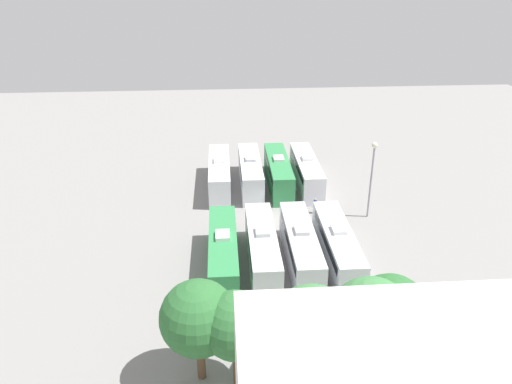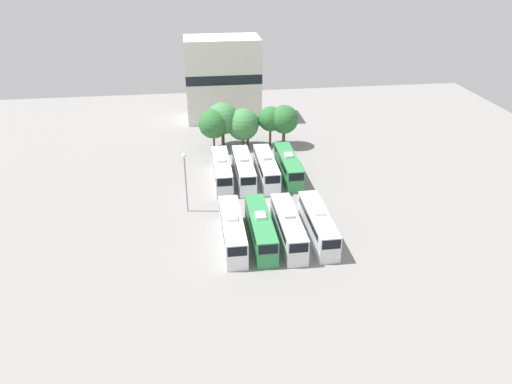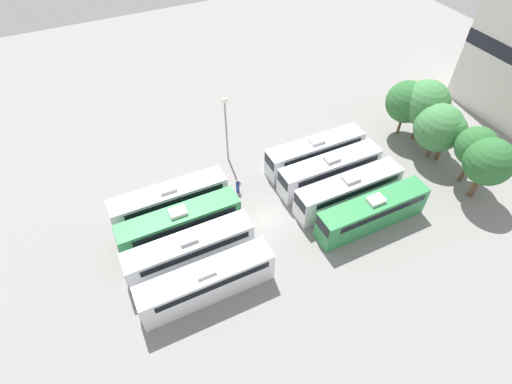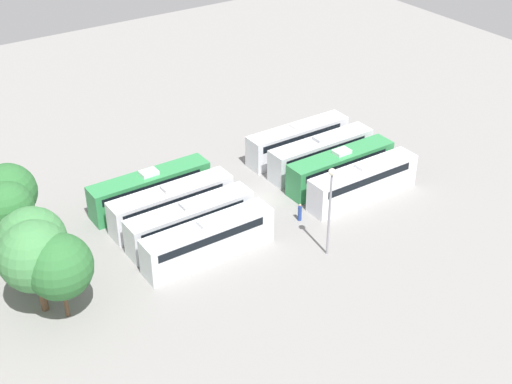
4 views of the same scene
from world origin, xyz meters
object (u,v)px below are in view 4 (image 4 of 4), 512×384
(worker_person, at_px, (300,213))
(bus_3, at_px, (298,140))
(bus_0, at_px, (363,181))
(bus_2, at_px, (321,153))
(tree_0, at_px, (59,267))
(tree_1, at_px, (35,256))
(light_pole, at_px, (330,198))
(tree_4, at_px, (8,207))
(tree_5, at_px, (8,192))
(tree_2, at_px, (32,241))
(bus_4, at_px, (208,239))
(tree_3, at_px, (22,236))
(bus_6, at_px, (171,203))
(bus_5, at_px, (190,221))
(bus_7, at_px, (150,188))
(bus_1, at_px, (340,167))

(worker_person, bearing_deg, bus_3, -35.82)
(bus_0, distance_m, bus_2, 6.67)
(tree_0, distance_m, tree_1, 2.07)
(light_pole, xyz_separation_m, tree_4, (14.66, 21.89, -0.81))
(bus_3, height_order, tree_0, tree_0)
(bus_2, height_order, tree_5, tree_5)
(tree_2, bearing_deg, bus_4, -109.57)
(tree_1, distance_m, tree_3, 4.39)
(tree_4, bearing_deg, tree_5, -18.72)
(tree_2, bearing_deg, bus_6, -81.21)
(bus_6, bearing_deg, bus_5, -179.49)
(worker_person, xyz_separation_m, light_pole, (-5.43, 1.17, 4.78))
(bus_0, relative_size, light_pole, 1.41)
(bus_0, distance_m, tree_0, 29.81)
(worker_person, relative_size, tree_0, 0.24)
(bus_5, height_order, bus_6, same)
(bus_4, distance_m, light_pole, 10.74)
(bus_0, distance_m, tree_1, 31.06)
(bus_4, relative_size, worker_person, 6.72)
(bus_7, bearing_deg, bus_1, -111.28)
(tree_1, height_order, tree_4, tree_1)
(bus_2, relative_size, bus_4, 1.00)
(bus_6, bearing_deg, bus_7, 6.81)
(tree_0, xyz_separation_m, tree_4, (9.84, 0.65, 0.17))
(bus_2, bearing_deg, tree_2, 93.82)
(tree_3, bearing_deg, tree_0, -171.75)
(bus_5, bearing_deg, bus_7, 3.68)
(tree_1, bearing_deg, bus_1, -86.13)
(bus_4, xyz_separation_m, tree_5, (11.68, 12.53, 3.00))
(bus_5, bearing_deg, tree_0, 105.93)
(tree_5, bearing_deg, bus_3, -92.62)
(bus_2, relative_size, tree_1, 1.51)
(tree_2, bearing_deg, bus_1, -92.48)
(worker_person, height_order, tree_0, tree_0)
(tree_0, bearing_deg, bus_7, -49.64)
(bus_5, distance_m, light_pole, 12.55)
(tree_1, distance_m, tree_4, 8.22)
(bus_2, relative_size, bus_6, 1.00)
(bus_1, distance_m, tree_2, 30.22)
(tree_4, bearing_deg, tree_0, -176.22)
(light_pole, relative_size, tree_2, 1.22)
(bus_0, bearing_deg, bus_5, 79.06)
(bus_1, xyz_separation_m, bus_4, (-3.33, 17.08, 0.00))
(tree_3, bearing_deg, bus_0, -100.29)
(tree_0, height_order, tree_5, tree_5)
(worker_person, distance_m, tree_2, 23.45)
(bus_6, relative_size, light_pole, 1.41)
(tree_5, bearing_deg, bus_5, -123.63)
(tree_1, relative_size, tree_5, 1.07)
(worker_person, height_order, light_pole, light_pole)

